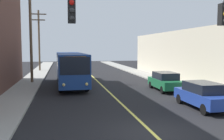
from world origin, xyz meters
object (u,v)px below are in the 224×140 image
at_px(city_bus, 70,67).
at_px(traffic_signal_left_corner, 23,35).
at_px(utility_pole_far, 39,37).
at_px(utility_pole_mid, 30,22).
at_px(parked_car_blue, 203,95).
at_px(parked_car_green, 165,81).

height_order(city_bus, traffic_signal_left_corner, traffic_signal_left_corner).
bearing_deg(utility_pole_far, utility_pole_mid, -88.56).
bearing_deg(parked_car_blue, traffic_signal_left_corner, -162.18).
relative_size(city_bus, traffic_signal_left_corner, 2.04).
relative_size(parked_car_blue, traffic_signal_left_corner, 0.74).
xyz_separation_m(parked_car_blue, utility_pole_far, (-12.05, 27.41, 4.51)).
bearing_deg(utility_pole_mid, parked_car_green, -29.77).
bearing_deg(traffic_signal_left_corner, city_bus, 81.02).
bearing_deg(parked_car_blue, city_bus, 123.69).
height_order(city_bus, parked_car_green, city_bus).
relative_size(parked_car_blue, utility_pole_mid, 0.38).
bearing_deg(city_bus, parked_car_green, -32.16).
relative_size(parked_car_blue, parked_car_green, 0.99).
relative_size(utility_pole_far, traffic_signal_left_corner, 1.57).
relative_size(city_bus, parked_car_green, 2.74).
xyz_separation_m(parked_car_green, traffic_signal_left_corner, (-10.40, -9.81, 3.46)).
distance_m(utility_pole_far, traffic_signal_left_corner, 30.74).
bearing_deg(utility_pole_mid, city_bus, -24.53).
distance_m(parked_car_green, utility_pole_mid, 14.90).
bearing_deg(parked_car_green, utility_pole_far, 120.64).
height_order(city_bus, utility_pole_mid, utility_pole_mid).
relative_size(city_bus, utility_pole_mid, 1.07).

